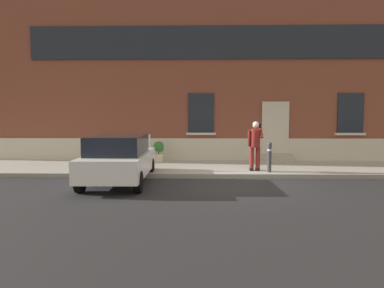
% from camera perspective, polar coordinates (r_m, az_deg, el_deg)
% --- Properties ---
extents(ground_plane, '(80.00, 80.00, 0.00)m').
position_cam_1_polar(ground_plane, '(11.13, 6.99, -6.35)').
color(ground_plane, '#232326').
extents(sidewalk, '(24.00, 3.60, 0.15)m').
position_cam_1_polar(sidewalk, '(13.87, 5.86, -3.82)').
color(sidewalk, '#99968E').
rests_on(sidewalk, ground).
extents(curb_edge, '(24.00, 0.12, 0.15)m').
position_cam_1_polar(curb_edge, '(12.04, 6.55, -5.14)').
color(curb_edge, gray).
rests_on(curb_edge, ground).
extents(building_facade, '(24.00, 1.52, 7.50)m').
position_cam_1_polar(building_facade, '(16.28, 5.29, 10.33)').
color(building_facade, brown).
rests_on(building_facade, ground).
extents(entrance_stoop, '(1.45, 0.64, 0.32)m').
position_cam_1_polar(entrance_stoop, '(15.66, 13.26, -2.18)').
color(entrance_stoop, '#9E998E').
rests_on(entrance_stoop, sidewalk).
extents(hatchback_car_white, '(1.85, 4.09, 1.50)m').
position_cam_1_polar(hatchback_car_white, '(11.27, -11.54, -2.21)').
color(hatchback_car_white, white).
rests_on(hatchback_car_white, ground).
extents(bollard_near_person, '(0.15, 0.15, 1.04)m').
position_cam_1_polar(bollard_near_person, '(12.53, 12.29, -1.88)').
color(bollard_near_person, '#333338').
rests_on(bollard_near_person, sidewalk).
extents(person_on_phone, '(0.51, 0.49, 1.75)m').
position_cam_1_polar(person_on_phone, '(12.67, 10.07, 0.21)').
color(person_on_phone, maroon).
rests_on(person_on_phone, sidewalk).
extents(planter_olive, '(0.44, 0.44, 0.86)m').
position_cam_1_polar(planter_olive, '(15.29, -13.02, -1.12)').
color(planter_olive, '#606B38').
rests_on(planter_olive, sidewalk).
extents(planter_cream, '(0.44, 0.44, 0.86)m').
position_cam_1_polar(planter_cream, '(15.05, -5.33, -1.12)').
color(planter_cream, beige).
rests_on(planter_cream, sidewalk).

